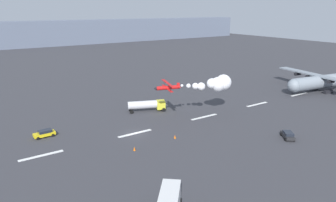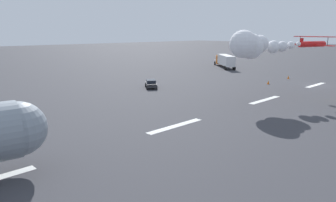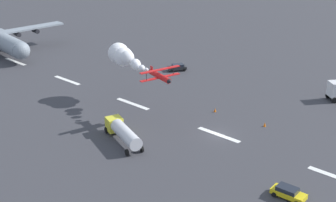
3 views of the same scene
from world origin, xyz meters
TOP-DOWN VIEW (x-y plane):
  - ground_plane at (0.00, 0.00)m, footprint 440.00×440.00m
  - runway_stripe_3 at (-19.57, 0.00)m, footprint 8.00×0.90m
  - runway_stripe_4 at (0.00, 0.00)m, footprint 8.00×0.90m
  - runway_stripe_5 at (19.57, 0.00)m, footprint 8.00×0.90m
  - runway_stripe_6 at (39.15, 0.00)m, footprint 8.00×0.90m
  - runway_stripe_7 at (58.72, 0.00)m, footprint 8.00×0.90m
  - cargo_transport_plane at (65.65, -1.45)m, footprint 24.91×33.37m
  - stunt_biplane_red at (22.20, -0.81)m, footprint 19.38×9.66m
  - fuel_tanker_truck at (9.84, 11.87)m, footprint 10.01×5.99m
  - followme_car_yellow at (25.55, -20.12)m, footprint 3.82×4.40m
  - airport_staff_sedan at (-16.94, 8.88)m, footprint 4.42×2.15m
  - traffic_cone_near at (-4.05, -7.56)m, footprint 0.44×0.44m
  - traffic_cone_far at (5.78, -7.04)m, footprint 0.44×0.44m

SIDE VIEW (x-z plane):
  - ground_plane at x=0.00m, z-range 0.00..0.00m
  - runway_stripe_3 at x=-19.57m, z-range 0.00..0.01m
  - runway_stripe_4 at x=0.00m, z-range 0.00..0.01m
  - runway_stripe_5 at x=19.57m, z-range 0.00..0.01m
  - runway_stripe_6 at x=39.15m, z-range 0.00..0.01m
  - runway_stripe_7 at x=58.72m, z-range 0.00..0.01m
  - traffic_cone_near at x=-4.05m, z-range 0.00..0.75m
  - traffic_cone_far at x=5.78m, z-range 0.00..0.75m
  - followme_car_yellow at x=25.55m, z-range 0.05..1.57m
  - airport_staff_sedan at x=-16.94m, z-range 0.05..1.57m
  - fuel_tanker_truck at x=9.84m, z-range 0.30..3.20m
  - cargo_transport_plane at x=65.65m, z-range -2.22..9.26m
  - stunt_biplane_red at x=22.20m, z-range 6.35..10.51m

